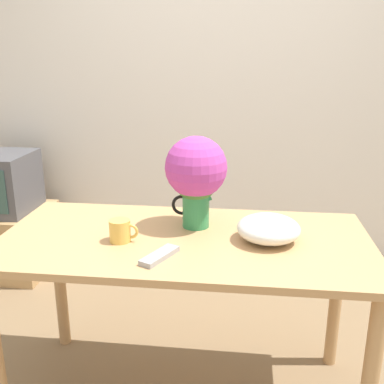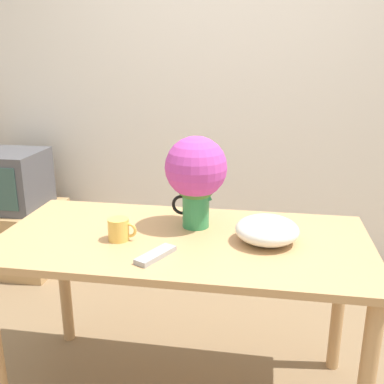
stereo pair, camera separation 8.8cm
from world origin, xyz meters
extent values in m
cube|color=silver|center=(0.00, 1.61, 1.30)|extent=(8.00, 0.05, 2.60)
cube|color=tan|center=(-0.06, 0.07, 0.77)|extent=(1.53, 0.75, 0.03)
cylinder|color=tan|center=(-0.77, 0.39, 0.38)|extent=(0.06, 0.06, 0.76)
cylinder|color=tan|center=(0.64, 0.39, 0.38)|extent=(0.06, 0.06, 0.76)
cylinder|color=#2D844C|center=(-0.03, 0.20, 0.88)|extent=(0.12, 0.12, 0.17)
cone|color=#2D844C|center=(0.02, 0.20, 0.94)|extent=(0.04, 0.04, 0.04)
torus|color=black|center=(-0.09, 0.20, 0.89)|extent=(0.09, 0.01, 0.09)
sphere|color=#3D7033|center=(-0.03, 0.20, 1.01)|extent=(0.20, 0.20, 0.20)
sphere|color=#B23D99|center=(-0.03, 0.20, 1.06)|extent=(0.27, 0.27, 0.27)
cylinder|color=gold|center=(-0.31, 0.00, 0.84)|extent=(0.09, 0.09, 0.09)
torus|color=gold|center=(-0.27, 0.00, 0.84)|extent=(0.06, 0.01, 0.06)
ellipsoid|color=silver|center=(0.28, 0.08, 0.84)|extent=(0.26, 0.26, 0.11)
cube|color=#999999|center=(-0.13, -0.14, 0.80)|extent=(0.13, 0.19, 0.02)
cube|color=tan|center=(-1.51, 1.18, 0.23)|extent=(0.62, 0.54, 0.46)
camera|label=1|loc=(0.17, -1.63, 1.52)|focal=42.00mm
camera|label=2|loc=(0.26, -1.62, 1.52)|focal=42.00mm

